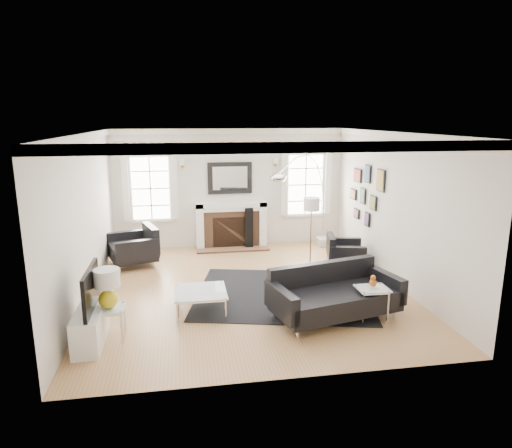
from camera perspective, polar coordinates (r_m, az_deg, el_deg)
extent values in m
plane|color=#AD7048|center=(8.42, -0.95, -8.07)|extent=(6.00, 6.00, 0.00)
cube|color=silver|center=(10.95, -3.29, 4.49)|extent=(5.50, 0.04, 2.80)
cube|color=silver|center=(5.17, 3.91, -5.50)|extent=(5.50, 0.04, 2.80)
cube|color=silver|center=(8.10, -20.61, 0.55)|extent=(0.04, 6.00, 2.80)
cube|color=silver|center=(8.84, 16.94, 1.83)|extent=(0.04, 6.00, 2.80)
cube|color=white|center=(7.85, -1.03, 11.34)|extent=(5.50, 6.00, 0.02)
cube|color=white|center=(7.85, -1.02, 10.90)|extent=(5.50, 6.00, 0.12)
cube|color=white|center=(10.86, -7.05, -0.23)|extent=(0.18, 0.38, 1.10)
cube|color=white|center=(11.02, 0.76, 0.06)|extent=(0.18, 0.38, 1.10)
cube|color=white|center=(10.81, -3.15, 2.50)|extent=(1.70, 0.38, 0.12)
cube|color=white|center=(10.83, -3.15, 1.98)|extent=(1.50, 0.34, 0.10)
cube|color=brown|center=(10.96, -3.12, -0.57)|extent=(1.30, 0.30, 0.90)
cube|color=black|center=(10.88, -3.06, -1.05)|extent=(0.90, 0.10, 0.76)
cube|color=brown|center=(10.81, -2.94, -3.12)|extent=(1.70, 0.50, 0.04)
cube|color=black|center=(10.88, -3.29, 5.76)|extent=(1.05, 0.06, 0.75)
cube|color=white|center=(10.84, -3.27, 5.73)|extent=(0.82, 0.02, 0.55)
cube|color=white|center=(10.88, -13.04, 4.38)|extent=(1.00, 0.05, 1.60)
cube|color=white|center=(10.85, -13.05, 4.35)|extent=(0.84, 0.02, 1.44)
cube|color=white|center=(10.82, -16.00, 4.43)|extent=(0.14, 0.05, 1.55)
cube|color=white|center=(10.75, -10.15, 4.68)|extent=(0.14, 0.05, 1.55)
cube|color=white|center=(11.26, 6.16, 4.93)|extent=(1.00, 0.05, 1.60)
cube|color=white|center=(11.23, 6.20, 4.91)|extent=(0.84, 0.02, 1.44)
cube|color=white|center=(11.02, 3.54, 5.07)|extent=(0.14, 0.05, 1.55)
cube|color=white|center=(11.32, 9.00, 5.14)|extent=(0.14, 0.05, 1.55)
cube|color=black|center=(9.29, 15.34, 5.28)|extent=(0.03, 0.34, 0.44)
cube|color=#A57E2C|center=(9.28, 15.24, 5.28)|extent=(0.01, 0.29, 0.39)
cube|color=black|center=(9.87, 13.80, 6.11)|extent=(0.03, 0.28, 0.38)
cube|color=#2F5382|center=(9.87, 13.70, 6.11)|extent=(0.01, 0.23, 0.33)
cube|color=black|center=(10.39, 12.59, 5.95)|extent=(0.03, 0.40, 0.30)
cube|color=#B94339|center=(10.38, 12.50, 5.95)|extent=(0.01, 0.35, 0.25)
cube|color=black|center=(9.64, 14.43, 2.59)|extent=(0.03, 0.30, 0.30)
cube|color=olive|center=(9.63, 14.33, 2.59)|extent=(0.01, 0.25, 0.25)
cube|color=black|center=(10.13, 13.21, 3.45)|extent=(0.03, 0.26, 0.34)
cube|color=#4B7D61|center=(10.12, 13.11, 3.44)|extent=(0.01, 0.21, 0.29)
cube|color=black|center=(10.64, 12.07, 3.69)|extent=(0.03, 0.32, 0.24)
cube|color=#B8824E|center=(10.63, 11.98, 3.68)|extent=(0.01, 0.27, 0.19)
cube|color=black|center=(9.94, 13.72, 0.59)|extent=(0.03, 0.24, 0.30)
cube|color=#50366C|center=(9.93, 13.63, 0.59)|extent=(0.01, 0.19, 0.25)
cube|color=black|center=(10.48, 12.46, 1.30)|extent=(0.03, 0.28, 0.22)
cube|color=#915461|center=(10.48, 12.37, 1.30)|extent=(0.01, 0.23, 0.17)
cube|color=white|center=(6.81, -20.00, -11.98)|extent=(0.35, 1.00, 0.50)
cube|color=black|center=(6.59, -19.95, -7.64)|extent=(0.05, 1.00, 0.58)
cube|color=black|center=(8.18, 3.35, -8.70)|extent=(3.49, 3.12, 0.01)
cube|color=black|center=(7.25, 9.91, -9.38)|extent=(2.07, 1.32, 0.32)
cube|color=black|center=(7.48, 8.31, -6.67)|extent=(1.89, 0.59, 0.53)
cube|color=black|center=(6.77, 3.20, -9.70)|extent=(0.36, 0.91, 0.40)
cube|color=black|center=(7.72, 15.83, -7.25)|extent=(0.36, 0.91, 0.40)
cube|color=black|center=(9.94, -15.13, -3.32)|extent=(1.10, 1.10, 0.33)
cube|color=black|center=(9.96, -13.00, -1.73)|extent=(0.41, 0.88, 0.55)
cube|color=black|center=(10.32, -15.69, -1.99)|extent=(0.88, 0.39, 0.42)
cube|color=black|center=(9.49, -14.62, -3.24)|extent=(0.88, 0.39, 0.42)
cube|color=black|center=(9.73, 11.17, -3.82)|extent=(0.85, 0.85, 0.27)
cube|color=black|center=(9.63, 9.33, -2.69)|extent=(0.28, 0.72, 0.45)
cube|color=black|center=(9.36, 11.49, -3.83)|extent=(0.72, 0.26, 0.34)
cube|color=black|center=(10.04, 10.93, -2.64)|extent=(0.72, 0.26, 0.34)
cube|color=silver|center=(7.38, -6.96, -8.38)|extent=(0.81, 0.81, 0.02)
cylinder|color=silver|center=(7.11, -9.79, -10.85)|extent=(0.04, 0.04, 0.36)
cylinder|color=silver|center=(7.13, -3.79, -10.59)|extent=(0.04, 0.04, 0.36)
cylinder|color=silver|center=(7.79, -9.78, -8.67)|extent=(0.04, 0.04, 0.36)
cylinder|color=silver|center=(7.81, -4.33, -8.44)|extent=(0.04, 0.04, 0.36)
cube|color=silver|center=(6.77, -17.89, -10.04)|extent=(0.43, 0.43, 0.02)
cylinder|color=silver|center=(6.73, -19.45, -12.38)|extent=(0.04, 0.04, 0.47)
cylinder|color=silver|center=(6.68, -16.46, -12.37)|extent=(0.04, 0.04, 0.47)
cylinder|color=silver|center=(7.04, -18.97, -11.18)|extent=(0.04, 0.04, 0.47)
cylinder|color=silver|center=(6.99, -16.13, -11.16)|extent=(0.04, 0.04, 0.47)
cube|color=silver|center=(7.24, 14.35, -7.83)|extent=(0.47, 0.40, 0.02)
cylinder|color=silver|center=(7.12, 13.28, -10.29)|extent=(0.04, 0.04, 0.52)
cylinder|color=silver|center=(7.27, 16.18, -9.95)|extent=(0.04, 0.04, 0.52)
cylinder|color=silver|center=(7.39, 12.34, -9.35)|extent=(0.04, 0.04, 0.52)
cylinder|color=silver|center=(7.54, 15.15, -9.05)|extent=(0.04, 0.04, 0.52)
sphere|color=gold|center=(6.71, -17.97, -8.92)|extent=(0.27, 0.27, 0.27)
cylinder|color=gold|center=(6.67, -18.05, -7.86)|extent=(0.04, 0.04, 0.11)
cylinder|color=white|center=(6.61, -18.16, -6.42)|extent=(0.35, 0.35, 0.25)
sphere|color=#AF5616|center=(7.20, 14.39, -7.17)|extent=(0.12, 0.12, 0.12)
sphere|color=#AF5616|center=(7.18, 14.43, -6.53)|extent=(0.08, 0.08, 0.08)
cube|color=silver|center=(11.24, 8.28, -2.20)|extent=(0.24, 0.39, 0.19)
ellipsoid|color=silver|center=(9.44, 2.83, 5.84)|extent=(0.33, 0.33, 0.20)
cylinder|color=#B1753D|center=(9.35, 6.73, -5.86)|extent=(0.19, 0.19, 0.03)
cylinder|color=#B1753D|center=(9.16, 6.84, -1.96)|extent=(0.02, 0.02, 1.35)
cylinder|color=white|center=(9.00, 6.97, 2.49)|extent=(0.31, 0.31, 0.25)
cube|color=black|center=(10.84, -0.88, -0.50)|extent=(0.22, 0.22, 0.98)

